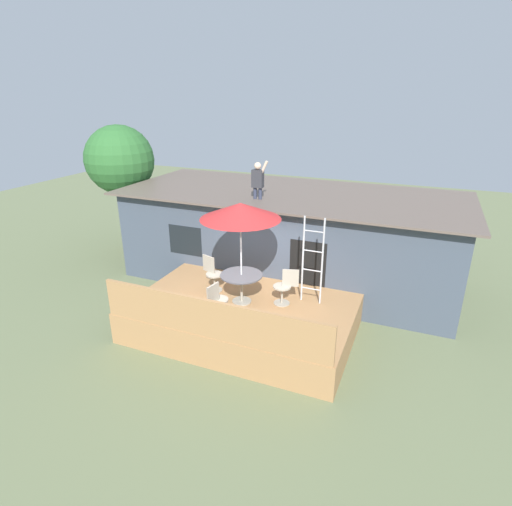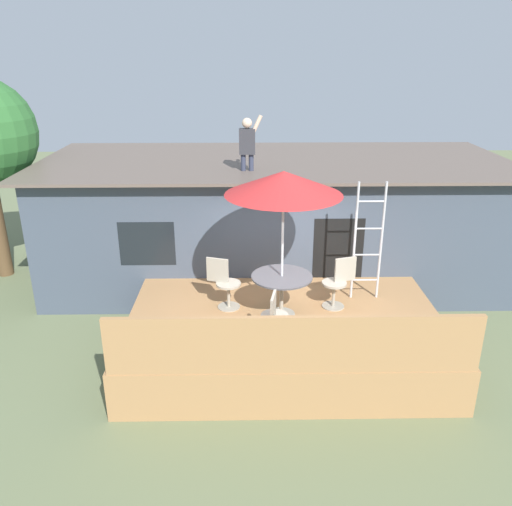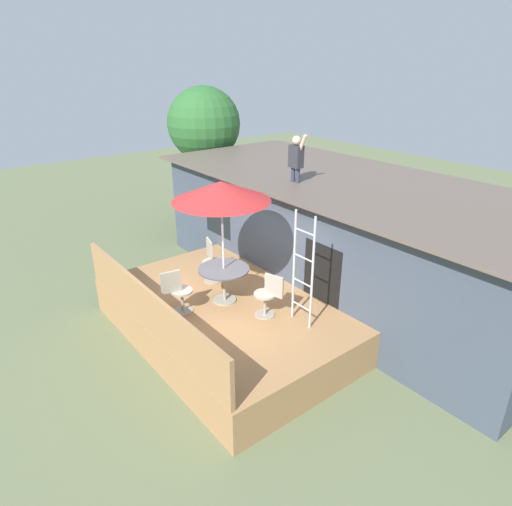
% 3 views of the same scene
% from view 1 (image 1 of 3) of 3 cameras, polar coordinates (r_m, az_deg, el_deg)
% --- Properties ---
extents(ground_plane, '(40.00, 40.00, 0.00)m').
position_cam_1_polar(ground_plane, '(10.83, -1.67, -10.53)').
color(ground_plane, '#66704C').
extents(house, '(10.50, 4.50, 2.81)m').
position_cam_1_polar(house, '(13.27, 4.62, 2.39)').
color(house, '#424C5B').
rests_on(house, ground).
extents(deck, '(5.42, 3.51, 0.80)m').
position_cam_1_polar(deck, '(10.62, -1.70, -8.70)').
color(deck, '#A87A4C').
rests_on(deck, ground).
extents(deck_railing, '(5.32, 0.08, 0.90)m').
position_cam_1_polar(deck_railing, '(8.88, -6.31, -9.03)').
color(deck_railing, '#A87A4C').
rests_on(deck_railing, deck).
extents(patio_table, '(1.04, 1.04, 0.74)m').
position_cam_1_polar(patio_table, '(10.20, -2.01, -3.79)').
color(patio_table, '#A59E8C').
rests_on(patio_table, deck).
extents(patio_umbrella, '(1.90, 1.90, 2.54)m').
position_cam_1_polar(patio_umbrella, '(9.58, -2.15, 5.78)').
color(patio_umbrella, silver).
rests_on(patio_umbrella, deck).
extents(step_ladder, '(0.52, 0.04, 2.20)m').
position_cam_1_polar(step_ladder, '(10.09, 7.76, -1.08)').
color(step_ladder, silver).
rests_on(step_ladder, deck).
extents(person_figure, '(0.47, 0.20, 1.11)m').
position_cam_1_polar(person_figure, '(11.91, 0.28, 10.26)').
color(person_figure, '#33384C').
rests_on(person_figure, house).
extents(patio_chair_left, '(0.61, 0.44, 0.92)m').
position_cam_1_polar(patio_chair_left, '(10.93, -6.02, -2.85)').
color(patio_chair_left, '#A59E8C').
rests_on(patio_chair_left, deck).
extents(patio_chair_right, '(0.61, 0.44, 0.92)m').
position_cam_1_polar(patio_chair_right, '(10.19, 4.01, -4.66)').
color(patio_chair_right, '#A59E8C').
rests_on(patio_chair_right, deck).
extents(patio_chair_near, '(0.44, 0.62, 0.92)m').
position_cam_1_polar(patio_chair_near, '(9.55, -5.39, -6.59)').
color(patio_chair_near, '#A59E8C').
rests_on(patio_chair_near, deck).
extents(backyard_tree, '(2.46, 2.46, 4.62)m').
position_cam_1_polar(backyard_tree, '(16.07, -18.21, 11.91)').
color(backyard_tree, brown).
rests_on(backyard_tree, ground).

